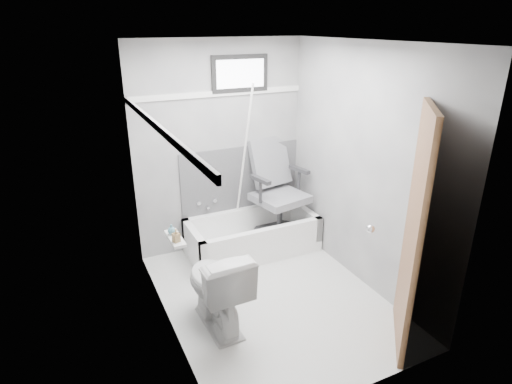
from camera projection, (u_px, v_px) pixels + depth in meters
floor at (271, 297)px, 4.24m from camera, size 2.60×2.60×0.00m
ceiling at (275, 42)px, 3.36m from camera, size 2.60×2.60×0.00m
wall_back at (220, 148)px, 4.89m from camera, size 2.00×0.02×2.40m
wall_front at (368, 249)px, 2.71m from camera, size 2.00×0.02×2.40m
wall_left at (162, 203)px, 3.40m from camera, size 0.02×2.60×2.40m
wall_right at (363, 169)px, 4.20m from camera, size 0.02×2.60×2.40m
bathtub at (252, 235)px, 5.04m from camera, size 1.50×0.70×0.42m
office_chair at (280, 191)px, 5.02m from camera, size 0.79×0.79×1.16m
toilet at (216, 287)px, 3.73m from camera, size 0.47×0.81×0.78m
door at (468, 244)px, 3.19m from camera, size 0.78×0.78×2.00m
window at (240, 73)px, 4.68m from camera, size 0.66×0.04×0.40m
backerboard at (241, 178)px, 5.13m from camera, size 1.50×0.02×0.78m
trim_back at (219, 93)px, 4.65m from camera, size 2.00×0.02×0.06m
trim_left at (157, 126)px, 3.18m from camera, size 0.02×2.60×0.06m
pole at (243, 164)px, 4.82m from camera, size 0.02×0.57×1.88m
shelf at (175, 238)px, 3.49m from camera, size 0.10×0.32×0.02m
soap_bottle_a at (176, 236)px, 3.39m from camera, size 0.07×0.07×0.12m
soap_bottle_b at (171, 229)px, 3.51m from camera, size 0.08×0.08×0.08m
faucet at (207, 204)px, 5.03m from camera, size 0.26×0.10×0.16m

